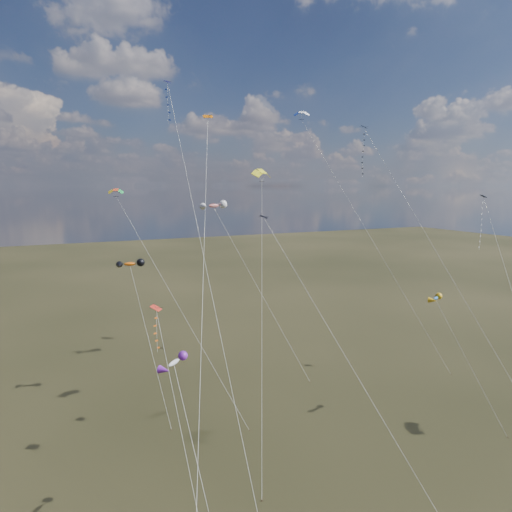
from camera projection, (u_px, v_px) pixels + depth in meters
name	position (u px, v px, depth m)	size (l,w,h in m)	color
diamond_black_high	(371.00, 163.00, 62.95)	(8.78, 22.47, 34.10)	black
diamond_navy_tall	(174.00, 129.00, 47.40)	(2.18, 30.47, 37.09)	#0A0643
diamond_black_mid	(313.00, 300.00, 40.93)	(7.38, 18.84, 22.96)	black
diamond_red_low	(159.00, 337.00, 40.95)	(1.22, 11.64, 15.14)	red
diamond_navy_right	(484.00, 230.00, 58.86)	(5.83, 15.75, 24.65)	#111D4F
diamond_orange_center	(204.00, 237.00, 35.21)	(11.01, 26.94, 32.41)	#C05700
parafoil_yellow	(262.00, 173.00, 48.94)	(8.13, 15.28, 27.97)	yellow
parafoil_blue_white	(303.00, 114.00, 67.23)	(15.49, 18.83, 37.14)	blue
parafoil_tricolor	(117.00, 193.00, 54.80)	(11.42, 16.93, 25.75)	gold
novelty_orange_black	(130.00, 264.00, 54.44)	(3.47, 11.09, 17.13)	#DB570C
novelty_white_purple	(174.00, 364.00, 32.64)	(2.52, 12.37, 13.63)	silver
novelty_redwhite_stripe	(214.00, 206.00, 64.91)	(10.28, 13.68, 23.73)	red
novelty_blue_yellow	(436.00, 299.00, 49.04)	(5.44, 7.30, 14.25)	blue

